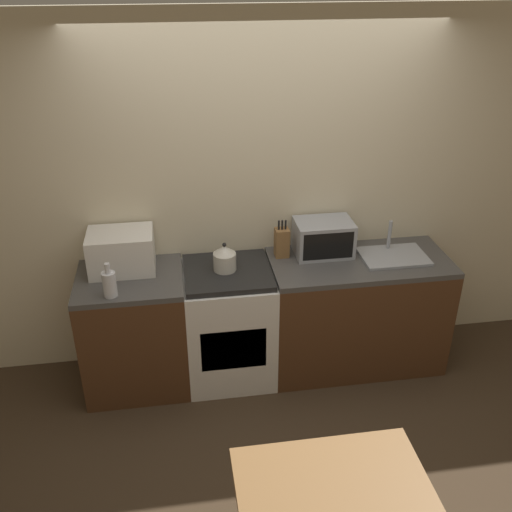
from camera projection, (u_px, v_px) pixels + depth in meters
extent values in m
plane|color=#3D2D1E|center=(284.00, 432.00, 3.87)|extent=(16.00, 16.00, 0.00)
cube|color=beige|center=(260.00, 197.00, 4.16)|extent=(10.00, 0.06, 2.60)
cube|color=#4C2D19|center=(135.00, 333.00, 4.14)|extent=(0.73, 0.62, 0.86)
cube|color=#474442|center=(129.00, 280.00, 3.93)|extent=(0.73, 0.62, 0.04)
cube|color=#4C2D19|center=(355.00, 314.00, 4.37)|extent=(1.31, 0.62, 0.86)
cube|color=#474442|center=(360.00, 262.00, 4.15)|extent=(1.31, 0.62, 0.04)
cube|color=silver|center=(229.00, 325.00, 4.23)|extent=(0.64, 0.62, 0.86)
cube|color=black|center=(227.00, 273.00, 4.02)|extent=(0.61, 0.57, 0.04)
cube|color=black|center=(234.00, 350.00, 3.97)|extent=(0.46, 0.02, 0.32)
cylinder|color=beige|center=(225.00, 262.00, 3.99)|extent=(0.16, 0.16, 0.13)
cone|color=beige|center=(224.00, 250.00, 3.94)|extent=(0.15, 0.15, 0.06)
sphere|color=black|center=(224.00, 245.00, 3.93)|extent=(0.03, 0.03, 0.03)
cube|color=silver|center=(121.00, 251.00, 3.96)|extent=(0.45, 0.33, 0.28)
cube|color=black|center=(120.00, 262.00, 3.82)|extent=(0.40, 0.01, 0.23)
cylinder|color=silver|center=(110.00, 284.00, 3.67)|extent=(0.09, 0.09, 0.17)
cylinder|color=silver|center=(107.00, 268.00, 3.62)|extent=(0.03, 0.03, 0.07)
cube|color=brown|center=(282.00, 243.00, 4.15)|extent=(0.10, 0.10, 0.22)
cylinder|color=black|center=(279.00, 225.00, 4.08)|extent=(0.01, 0.01, 0.07)
cylinder|color=black|center=(282.00, 225.00, 4.08)|extent=(0.01, 0.01, 0.07)
cylinder|color=black|center=(286.00, 225.00, 4.09)|extent=(0.01, 0.01, 0.07)
cube|color=#999BA0|center=(323.00, 238.00, 4.18)|extent=(0.42, 0.29, 0.26)
cube|color=black|center=(328.00, 246.00, 4.06)|extent=(0.37, 0.01, 0.21)
cube|color=#999BA0|center=(393.00, 256.00, 4.17)|extent=(0.48, 0.34, 0.02)
cylinder|color=#999BA0|center=(389.00, 235.00, 4.22)|extent=(0.03, 0.03, 0.22)
cube|color=brown|center=(339.00, 504.00, 2.49)|extent=(0.88, 0.74, 0.04)
cylinder|color=brown|center=(387.00, 494.00, 2.99)|extent=(0.05, 0.05, 0.73)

